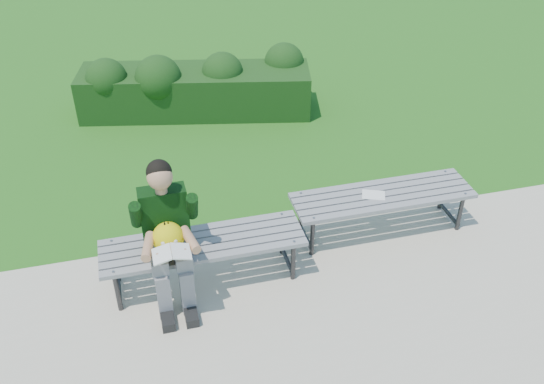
% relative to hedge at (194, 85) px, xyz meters
% --- Properties ---
extents(ground, '(80.00, 80.00, 0.00)m').
position_rel_hedge_xyz_m(ground, '(0.19, -2.82, -0.39)').
color(ground, '#327725').
rests_on(ground, ground).
extents(walkway, '(30.00, 3.50, 0.02)m').
position_rel_hedge_xyz_m(walkway, '(0.19, -4.57, -0.38)').
color(walkway, beige).
rests_on(walkway, ground).
extents(hedge, '(3.17, 1.41, 0.88)m').
position_rel_hedge_xyz_m(hedge, '(0.00, 0.00, 0.00)').
color(hedge, '#123D11').
rests_on(hedge, ground).
extents(bench_left, '(1.80, 0.50, 0.46)m').
position_rel_hedge_xyz_m(bench_left, '(-0.43, -3.40, 0.02)').
color(bench_left, gray).
rests_on(bench_left, walkway).
extents(bench_right, '(1.80, 0.50, 0.46)m').
position_rel_hedge_xyz_m(bench_right, '(1.40, -3.11, 0.02)').
color(bench_right, gray).
rests_on(bench_right, walkway).
extents(seated_boy, '(0.56, 0.76, 1.31)m').
position_rel_hedge_xyz_m(seated_boy, '(-0.73, -3.49, 0.32)').
color(seated_boy, slate).
rests_on(seated_boy, walkway).
extents(paper_sheet, '(0.26, 0.23, 0.01)m').
position_rel_hedge_xyz_m(paper_sheet, '(1.30, -3.11, 0.08)').
color(paper_sheet, white).
rests_on(paper_sheet, bench_right).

